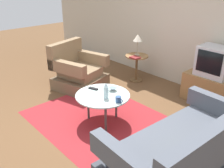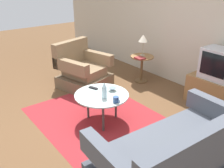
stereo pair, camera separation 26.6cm
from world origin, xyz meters
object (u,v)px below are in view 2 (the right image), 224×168
object	(u,v)px
book	(140,58)
armchair	(82,71)
bowl	(112,89)
couch	(177,156)
tv_stand	(214,92)
mug	(116,100)
vase	(104,91)
tv_remote_dark	(93,88)
coffee_table	(102,97)
television	(219,64)
table_lamp	(143,39)
side_table	(142,63)

from	to	relation	value
book	armchair	bearing A→B (deg)	-123.22
bowl	couch	bearing A→B (deg)	-8.65
tv_stand	book	bearing A→B (deg)	-163.95
couch	mug	distance (m)	1.14
vase	tv_remote_dark	distance (m)	0.39
tv_remote_dark	book	world-z (taller)	book
tv_remote_dark	armchair	bearing A→B (deg)	-41.74
armchair	tv_stand	bearing A→B (deg)	107.86
coffee_table	tv_stand	xyz separation A→B (m)	(0.77, 1.84, -0.18)
television	bowl	xyz separation A→B (m)	(-0.77, -1.64, -0.27)
vase	book	bearing A→B (deg)	118.36
television	table_lamp	size ratio (longest dim) A/B	1.23
armchair	vase	distance (m)	1.59
side_table	tv_remote_dark	size ratio (longest dim) A/B	3.49
couch	book	xyz separation A→B (m)	(-2.12, 1.44, 0.29)
television	tv_stand	bearing A→B (deg)	-90.00
tv_remote_dark	couch	bearing A→B (deg)	160.27
couch	mug	world-z (taller)	couch
couch	tv_remote_dark	bearing A→B (deg)	92.42
vase	couch	bearing A→B (deg)	1.07
couch	bowl	bearing A→B (deg)	84.81
couch	armchair	bearing A→B (deg)	83.32
couch	tv_stand	xyz separation A→B (m)	(-0.68, 1.86, -0.04)
vase	mug	xyz separation A→B (m)	(0.21, 0.05, -0.07)
coffee_table	vase	xyz separation A→B (m)	(0.12, -0.04, 0.16)
table_lamp	book	size ratio (longest dim) A/B	2.27
coffee_table	television	size ratio (longest dim) A/B	1.51
couch	bowl	world-z (taller)	couch
coffee_table	armchair	bearing A→B (deg)	160.21
tv_stand	tv_remote_dark	bearing A→B (deg)	-119.09
table_lamp	vase	bearing A→B (deg)	-61.29
couch	table_lamp	xyz separation A→B (m)	(-2.23, 1.62, 0.63)
side_table	mug	world-z (taller)	side_table
couch	tv_remote_dark	size ratio (longest dim) A/B	11.50
mug	tv_remote_dark	size ratio (longest dim) A/B	0.79
vase	mug	world-z (taller)	vase
tv_stand	vase	xyz separation A→B (m)	(-0.65, -1.88, 0.34)
couch	table_lamp	world-z (taller)	table_lamp
mug	tv_remote_dark	xyz separation A→B (m)	(-0.58, 0.00, -0.03)
coffee_table	tv_remote_dark	world-z (taller)	tv_remote_dark
vase	bowl	bearing A→B (deg)	116.42
television	vase	bearing A→B (deg)	-108.97
armchair	side_table	distance (m)	1.25
tv_remote_dark	tv_stand	bearing A→B (deg)	-137.78
tv_stand	side_table	bearing A→B (deg)	-170.58
table_lamp	bowl	xyz separation A→B (m)	(0.78, -1.40, -0.42)
coffee_table	television	world-z (taller)	television
television	bowl	distance (m)	1.83
side_table	mug	xyz separation A→B (m)	(1.10, -1.58, 0.11)
television	coffee_table	bearing A→B (deg)	-112.67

